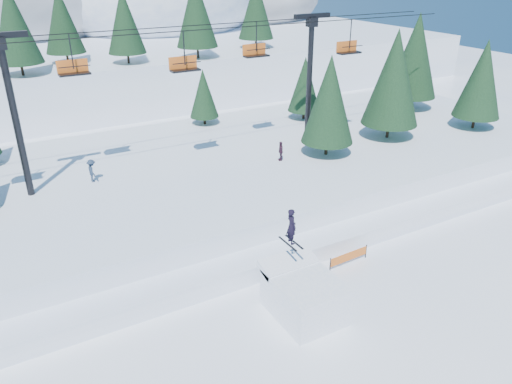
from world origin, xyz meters
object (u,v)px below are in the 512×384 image
chairlift (167,75)px  jump_kicker (304,293)px  banner_near (349,257)px  banner_far (397,220)px

chairlift → jump_kicker: bearing=-87.8°
jump_kicker → banner_near: 5.45m
banner_near → banner_far: size_ratio=1.07×
jump_kicker → chairlift: bearing=92.2°
chairlift → banner_far: (11.23, -12.00, -8.78)m
chairlift → banner_far: 18.63m
jump_kicker → banner_near: jump_kicker is taller
chairlift → banner_near: bearing=-68.6°
jump_kicker → banner_near: size_ratio=1.85×
jump_kicker → banner_far: jump_kicker is taller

